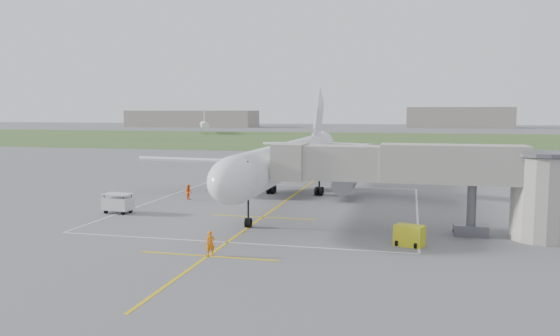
% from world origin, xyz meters
% --- Properties ---
extents(ground, '(700.00, 700.00, 0.00)m').
position_xyz_m(ground, '(0.00, 0.00, 0.00)').
color(ground, '#545456').
rests_on(ground, ground).
extents(grass_strip, '(700.00, 120.00, 0.02)m').
position_xyz_m(grass_strip, '(0.00, 130.00, 0.01)').
color(grass_strip, '#3A5826').
rests_on(grass_strip, ground).
extents(apron_markings, '(28.20, 60.00, 0.01)m').
position_xyz_m(apron_markings, '(0.00, -5.82, 0.01)').
color(apron_markings, '#DEBA0D').
rests_on(apron_markings, ground).
extents(airliner, '(38.93, 46.75, 13.52)m').
position_xyz_m(airliner, '(-0.00, 0.75, 4.39)').
color(airliner, white).
rests_on(airliner, ground).
extents(jet_bridge, '(23.40, 5.00, 7.20)m').
position_xyz_m(jet_bridge, '(15.72, -13.50, 4.74)').
color(jet_bridge, '#9A968B').
rests_on(jet_bridge, ground).
extents(gpu_unit, '(2.36, 1.98, 1.53)m').
position_xyz_m(gpu_unit, '(13.31, -17.82, 0.75)').
color(gpu_unit, '#CBCB19').
rests_on(gpu_unit, ground).
extents(baggage_cart, '(2.89, 1.93, 1.90)m').
position_xyz_m(baggage_cart, '(-14.13, -11.23, 0.97)').
color(baggage_cart, '#BEBEBE').
rests_on(baggage_cart, ground).
extents(ramp_worker_nose, '(0.74, 0.66, 1.69)m').
position_xyz_m(ramp_worker_nose, '(0.14, -23.81, 0.85)').
color(ramp_worker_nose, orange).
rests_on(ramp_worker_nose, ground).
extents(ramp_worker_wing, '(1.01, 0.95, 1.65)m').
position_xyz_m(ramp_worker_wing, '(-10.77, -1.97, 0.83)').
color(ramp_worker_wing, '#FF4F08').
rests_on(ramp_worker_wing, ground).
extents(distant_hangars, '(345.00, 49.00, 12.00)m').
position_xyz_m(distant_hangars, '(-16.15, 265.19, 5.17)').
color(distant_hangars, gray).
rests_on(distant_hangars, ground).
extents(distant_aircraft, '(183.54, 30.63, 8.85)m').
position_xyz_m(distant_aircraft, '(4.84, 169.05, 3.59)').
color(distant_aircraft, white).
rests_on(distant_aircraft, ground).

